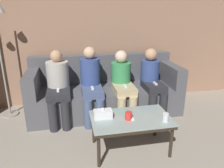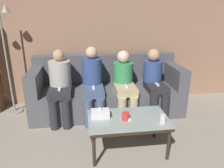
{
  "view_description": "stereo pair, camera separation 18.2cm",
  "coord_description": "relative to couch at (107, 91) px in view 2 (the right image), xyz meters",
  "views": [
    {
      "loc": [
        -0.57,
        0.25,
        1.72
      ],
      "look_at": [
        0.0,
        3.08,
        0.7
      ],
      "focal_mm": 35.0,
      "sensor_mm": 36.0,
      "label": 1
    },
    {
      "loc": [
        -0.39,
        0.22,
        1.72
      ],
      "look_at": [
        0.0,
        3.08,
        0.7
      ],
      "focal_mm": 35.0,
      "sensor_mm": 36.0,
      "label": 2
    }
  ],
  "objects": [
    {
      "name": "wall_back",
      "position": [
        0.0,
        0.51,
        0.96
      ],
      "size": [
        12.0,
        0.06,
        2.6
      ],
      "color": "#9E755B",
      "rests_on": "ground_plane"
    },
    {
      "name": "couch",
      "position": [
        0.0,
        0.0,
        0.0
      ],
      "size": [
        2.48,
        0.88,
        0.94
      ],
      "color": "#515156",
      "rests_on": "ground_plane"
    },
    {
      "name": "coffee_table",
      "position": [
        0.12,
        -1.19,
        0.06
      ],
      "size": [
        0.97,
        0.58,
        0.45
      ],
      "color": "#8C9E99",
      "rests_on": "ground_plane"
    },
    {
      "name": "cup_near_left",
      "position": [
        0.08,
        -1.23,
        0.16
      ],
      "size": [
        0.08,
        0.08,
        0.1
      ],
      "color": "red",
      "rests_on": "coffee_table"
    },
    {
      "name": "cup_near_right",
      "position": [
        0.49,
        -1.35,
        0.16
      ],
      "size": [
        0.07,
        0.07,
        0.1
      ],
      "color": "silver",
      "rests_on": "coffee_table"
    },
    {
      "name": "tissue_box",
      "position": [
        -0.21,
        -1.12,
        0.16
      ],
      "size": [
        0.22,
        0.12,
        0.13
      ],
      "color": "white",
      "rests_on": "coffee_table"
    },
    {
      "name": "game_remote",
      "position": [
        0.12,
        -1.19,
        0.12
      ],
      "size": [
        0.04,
        0.15,
        0.02
      ],
      "color": "white",
      "rests_on": "coffee_table"
    },
    {
      "name": "standing_lamp",
      "position": [
        -1.58,
        0.13,
        0.74
      ],
      "size": [
        0.31,
        0.26,
        1.76
      ],
      "color": "gray",
      "rests_on": "ground_plane"
    },
    {
      "name": "seated_person_left_end",
      "position": [
        -0.76,
        -0.22,
        0.26
      ],
      "size": [
        0.34,
        0.66,
        1.11
      ],
      "color": "#28282D",
      "rests_on": "ground_plane"
    },
    {
      "name": "seated_person_mid_left",
      "position": [
        -0.25,
        -0.23,
        0.27
      ],
      "size": [
        0.31,
        0.66,
        1.14
      ],
      "color": "#47567A",
      "rests_on": "ground_plane"
    },
    {
      "name": "seated_person_mid_right",
      "position": [
        0.25,
        -0.23,
        0.24
      ],
      "size": [
        0.33,
        0.67,
        1.07
      ],
      "color": "tan",
      "rests_on": "ground_plane"
    },
    {
      "name": "seated_person_right_end",
      "position": [
        0.76,
        -0.23,
        0.24
      ],
      "size": [
        0.31,
        0.64,
        1.08
      ],
      "color": "#28282D",
      "rests_on": "ground_plane"
    }
  ]
}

